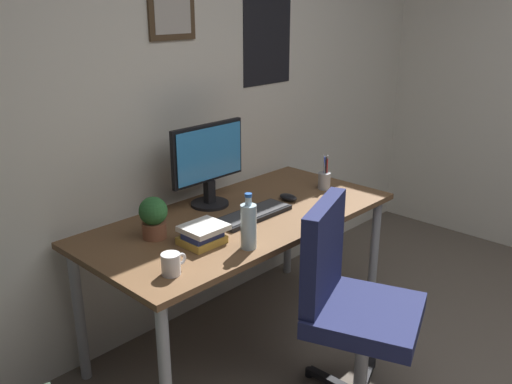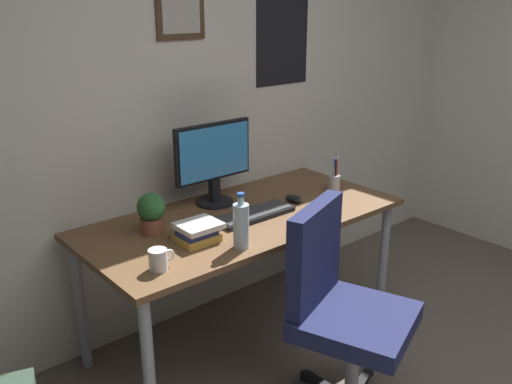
{
  "view_description": "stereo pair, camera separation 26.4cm",
  "coord_description": "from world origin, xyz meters",
  "px_view_note": "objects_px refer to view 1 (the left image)",
  "views": [
    {
      "loc": [
        -1.91,
        -0.13,
        1.75
      ],
      "look_at": [
        -0.1,
        1.58,
        0.87
      ],
      "focal_mm": 38.43,
      "sensor_mm": 36.0,
      "label": 1
    },
    {
      "loc": [
        -1.72,
        -0.31,
        1.75
      ],
      "look_at": [
        -0.1,
        1.58,
        0.87
      ],
      "focal_mm": 38.43,
      "sensor_mm": 36.0,
      "label": 2
    }
  ],
  "objects_px": {
    "computer_mouse": "(288,197)",
    "coffee_mug_near": "(171,264)",
    "book_stack_left": "(203,235)",
    "monitor": "(208,161)",
    "keyboard": "(253,214)",
    "water_bottle": "(249,225)",
    "pen_cup": "(324,180)",
    "potted_plant": "(153,216)",
    "office_chair": "(348,298)"
  },
  "relations": [
    {
      "from": "pen_cup",
      "to": "computer_mouse",
      "type": "bearing_deg",
      "value": 175.32
    },
    {
      "from": "water_bottle",
      "to": "book_stack_left",
      "type": "height_order",
      "value": "water_bottle"
    },
    {
      "from": "keyboard",
      "to": "pen_cup",
      "type": "bearing_deg",
      "value": 0.04
    },
    {
      "from": "pen_cup",
      "to": "potted_plant",
      "type": "bearing_deg",
      "value": 172.1
    },
    {
      "from": "computer_mouse",
      "to": "book_stack_left",
      "type": "height_order",
      "value": "book_stack_left"
    },
    {
      "from": "keyboard",
      "to": "water_bottle",
      "type": "distance_m",
      "value": 0.38
    },
    {
      "from": "potted_plant",
      "to": "monitor",
      "type": "bearing_deg",
      "value": 16.15
    },
    {
      "from": "pen_cup",
      "to": "keyboard",
      "type": "bearing_deg",
      "value": -179.96
    },
    {
      "from": "potted_plant",
      "to": "pen_cup",
      "type": "relative_size",
      "value": 0.98
    },
    {
      "from": "computer_mouse",
      "to": "coffee_mug_near",
      "type": "height_order",
      "value": "coffee_mug_near"
    },
    {
      "from": "water_bottle",
      "to": "coffee_mug_near",
      "type": "height_order",
      "value": "water_bottle"
    },
    {
      "from": "coffee_mug_near",
      "to": "pen_cup",
      "type": "relative_size",
      "value": 0.57
    },
    {
      "from": "computer_mouse",
      "to": "coffee_mug_near",
      "type": "xyz_separation_m",
      "value": [
        -0.96,
        -0.21,
        0.03
      ]
    },
    {
      "from": "keyboard",
      "to": "computer_mouse",
      "type": "bearing_deg",
      "value": 4.61
    },
    {
      "from": "monitor",
      "to": "pen_cup",
      "type": "relative_size",
      "value": 2.3
    },
    {
      "from": "office_chair",
      "to": "water_bottle",
      "type": "xyz_separation_m",
      "value": [
        -0.23,
        0.38,
        0.3
      ]
    },
    {
      "from": "water_bottle",
      "to": "book_stack_left",
      "type": "xyz_separation_m",
      "value": [
        -0.11,
        0.18,
        -0.06
      ]
    },
    {
      "from": "office_chair",
      "to": "pen_cup",
      "type": "height_order",
      "value": "office_chair"
    },
    {
      "from": "office_chair",
      "to": "water_bottle",
      "type": "distance_m",
      "value": 0.54
    },
    {
      "from": "monitor",
      "to": "water_bottle",
      "type": "distance_m",
      "value": 0.59
    },
    {
      "from": "potted_plant",
      "to": "keyboard",
      "type": "bearing_deg",
      "value": -17.01
    },
    {
      "from": "computer_mouse",
      "to": "coffee_mug_near",
      "type": "distance_m",
      "value": 0.98
    },
    {
      "from": "keyboard",
      "to": "computer_mouse",
      "type": "relative_size",
      "value": 3.91
    },
    {
      "from": "monitor",
      "to": "book_stack_left",
      "type": "xyz_separation_m",
      "value": [
        -0.35,
        -0.34,
        -0.2
      ]
    },
    {
      "from": "computer_mouse",
      "to": "water_bottle",
      "type": "relative_size",
      "value": 0.44
    },
    {
      "from": "keyboard",
      "to": "pen_cup",
      "type": "distance_m",
      "value": 0.59
    },
    {
      "from": "book_stack_left",
      "to": "monitor",
      "type": "bearing_deg",
      "value": 44.57
    },
    {
      "from": "keyboard",
      "to": "water_bottle",
      "type": "relative_size",
      "value": 1.7
    },
    {
      "from": "water_bottle",
      "to": "pen_cup",
      "type": "xyz_separation_m",
      "value": [
        0.87,
        0.24,
        -0.05
      ]
    },
    {
      "from": "keyboard",
      "to": "monitor",
      "type": "bearing_deg",
      "value": 97.71
    },
    {
      "from": "office_chair",
      "to": "coffee_mug_near",
      "type": "height_order",
      "value": "office_chair"
    },
    {
      "from": "potted_plant",
      "to": "office_chair",
      "type": "bearing_deg",
      "value": -59.73
    },
    {
      "from": "coffee_mug_near",
      "to": "office_chair",
      "type": "bearing_deg",
      "value": -34.93
    },
    {
      "from": "monitor",
      "to": "potted_plant",
      "type": "distance_m",
      "value": 0.49
    },
    {
      "from": "monitor",
      "to": "coffee_mug_near",
      "type": "distance_m",
      "value": 0.8
    },
    {
      "from": "office_chair",
      "to": "coffee_mug_near",
      "type": "relative_size",
      "value": 8.3
    },
    {
      "from": "office_chair",
      "to": "potted_plant",
      "type": "xyz_separation_m",
      "value": [
        -0.45,
        0.77,
        0.3
      ]
    },
    {
      "from": "water_bottle",
      "to": "book_stack_left",
      "type": "distance_m",
      "value": 0.22
    },
    {
      "from": "keyboard",
      "to": "book_stack_left",
      "type": "height_order",
      "value": "book_stack_left"
    },
    {
      "from": "office_chair",
      "to": "water_bottle",
      "type": "relative_size",
      "value": 3.76
    },
    {
      "from": "keyboard",
      "to": "pen_cup",
      "type": "relative_size",
      "value": 2.15
    },
    {
      "from": "monitor",
      "to": "keyboard",
      "type": "bearing_deg",
      "value": -82.29
    },
    {
      "from": "monitor",
      "to": "potted_plant",
      "type": "bearing_deg",
      "value": -163.85
    },
    {
      "from": "keyboard",
      "to": "water_bottle",
      "type": "xyz_separation_m",
      "value": [
        -0.28,
        -0.24,
        0.09
      ]
    },
    {
      "from": "keyboard",
      "to": "computer_mouse",
      "type": "xyz_separation_m",
      "value": [
        0.3,
        0.02,
        0.01
      ]
    },
    {
      "from": "book_stack_left",
      "to": "pen_cup",
      "type": "bearing_deg",
      "value": 3.44
    },
    {
      "from": "keyboard",
      "to": "computer_mouse",
      "type": "distance_m",
      "value": 0.3
    },
    {
      "from": "monitor",
      "to": "coffee_mug_near",
      "type": "bearing_deg",
      "value": -142.95
    },
    {
      "from": "computer_mouse",
      "to": "pen_cup",
      "type": "height_order",
      "value": "pen_cup"
    },
    {
      "from": "monitor",
      "to": "water_bottle",
      "type": "xyz_separation_m",
      "value": [
        -0.24,
        -0.52,
        -0.13
      ]
    }
  ]
}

